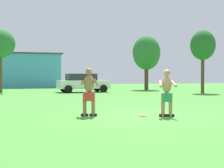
# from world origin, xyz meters

# --- Properties ---
(ground_plane) EXTENTS (80.00, 80.00, 0.00)m
(ground_plane) POSITION_xyz_m (0.00, 0.00, 0.00)
(ground_plane) COLOR #428433
(player_with_cap) EXTENTS (0.67, 0.71, 1.65)m
(player_with_cap) POSITION_xyz_m (0.55, -0.53, 0.90)
(player_with_cap) COLOR black
(player_with_cap) RESTS_ON ground_plane
(player_in_red) EXTENTS (0.71, 0.73, 1.68)m
(player_in_red) POSITION_xyz_m (-1.98, 0.40, 0.89)
(player_in_red) COLOR black
(player_in_red) RESTS_ON ground_plane
(frisbee) EXTENTS (0.26, 0.26, 0.03)m
(frisbee) POSITION_xyz_m (-0.21, -0.19, 0.01)
(frisbee) COLOR orange
(frisbee) RESTS_ON ground_plane
(car_white_near_post) EXTENTS (4.40, 2.25, 1.58)m
(car_white_near_post) POSITION_xyz_m (0.98, 15.95, 0.82)
(car_white_near_post) COLOR white
(car_white_near_post) RESTS_ON ground_plane
(outbuilding_behind_lot) EXTENTS (12.41, 5.83, 4.07)m
(outbuilding_behind_lot) POSITION_xyz_m (-5.39, 29.32, 2.04)
(outbuilding_behind_lot) COLOR #4C9ED1
(outbuilding_behind_lot) RESTS_ON ground_plane
(tree_left_field) EXTENTS (2.01, 2.01, 5.10)m
(tree_left_field) POSITION_xyz_m (10.02, 11.88, 3.84)
(tree_left_field) COLOR #4C3823
(tree_left_field) RESTS_ON ground_plane
(tree_behind_players) EXTENTS (2.38, 2.38, 5.25)m
(tree_behind_players) POSITION_xyz_m (-5.66, 16.80, 4.01)
(tree_behind_players) COLOR brown
(tree_behind_players) RESTS_ON ground_plane
(tree_near_building) EXTENTS (2.74, 2.74, 5.41)m
(tree_near_building) POSITION_xyz_m (7.94, 18.54, 3.66)
(tree_near_building) COLOR #4C3823
(tree_near_building) RESTS_ON ground_plane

